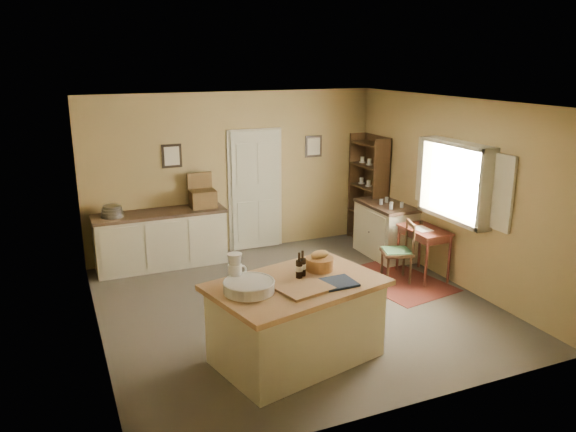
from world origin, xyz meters
name	(u,v)px	position (x,y,z in m)	size (l,w,h in m)	color
ground	(295,305)	(0.00, 0.00, 0.00)	(5.00, 5.00, 0.00)	brown
wall_back	(235,173)	(0.00, 2.50, 1.35)	(5.00, 0.10, 2.70)	olive
wall_front	(409,276)	(0.00, -2.50, 1.35)	(5.00, 0.10, 2.70)	olive
wall_left	(91,232)	(-2.50, 0.00, 1.35)	(0.10, 5.00, 2.70)	olive
wall_right	(452,191)	(2.50, 0.00, 1.35)	(0.10, 5.00, 2.70)	olive
ceiling	(296,102)	(0.00, 0.00, 2.70)	(5.00, 5.00, 0.00)	silver
door	(255,189)	(0.35, 2.47, 1.05)	(0.97, 0.06, 2.11)	#BEBB9E
framed_prints	(246,151)	(0.20, 2.48, 1.72)	(2.82, 0.02, 0.38)	black
window	(458,181)	(2.42, -0.20, 1.55)	(0.25, 1.99, 1.12)	#C0B899
work_island	(295,319)	(-0.56, -1.26, 0.48)	(2.04, 1.57, 1.20)	#C0B899
sideboard	(162,237)	(-1.34, 2.20, 0.48)	(2.05, 0.58, 1.18)	#C0B899
rug	(396,281)	(1.75, 0.19, 0.00)	(1.10, 1.60, 0.01)	#521615
writing_desk	(424,235)	(2.20, 0.19, 0.66)	(0.49, 0.80, 0.82)	#391710
desk_chair	(397,252)	(1.74, 0.21, 0.45)	(0.42, 0.42, 0.89)	#301E11
right_cabinet	(385,229)	(2.20, 1.23, 0.46)	(0.63, 1.12, 0.99)	#C0B899
shelving_unit	(370,190)	(2.35, 2.00, 0.96)	(0.33, 0.87, 1.92)	#301E11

